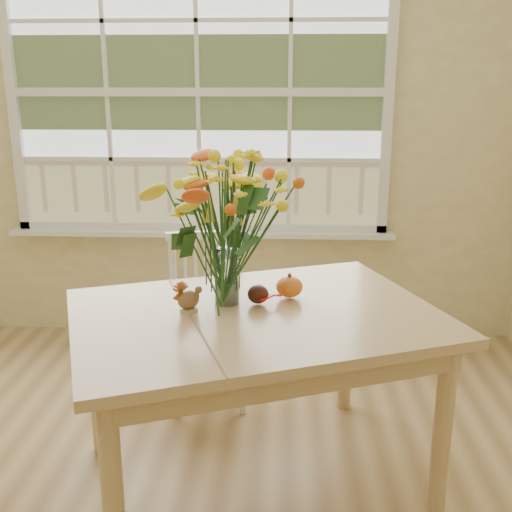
{
  "coord_description": "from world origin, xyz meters",
  "views": [
    {
      "loc": [
        0.53,
        -1.46,
        1.6
      ],
      "look_at": [
        0.42,
        0.73,
        0.96
      ],
      "focal_mm": 42.0,
      "sensor_mm": 36.0,
      "label": 1
    }
  ],
  "objects": [
    {
      "name": "pumpkin",
      "position": [
        0.55,
        0.87,
        0.79
      ],
      "size": [
        0.11,
        0.11,
        0.09
      ],
      "primitive_type": "ellipsoid",
      "color": "#D75019",
      "rests_on": "dining_table"
    },
    {
      "name": "dining_table",
      "position": [
        0.42,
        0.71,
        0.65
      ],
      "size": [
        1.65,
        1.42,
        0.74
      ],
      "rotation": [
        0.0,
        0.0,
        0.36
      ],
      "color": "tan",
      "rests_on": "floor"
    },
    {
      "name": "turkey_figurine",
      "position": [
        0.16,
        0.7,
        0.79
      ],
      "size": [
        0.11,
        0.11,
        0.11
      ],
      "rotation": [
        0.0,
        0.0,
        0.75
      ],
      "color": "#CCB78C",
      "rests_on": "dining_table"
    },
    {
      "name": "wall_back",
      "position": [
        0.0,
        2.25,
        1.35
      ],
      "size": [
        4.0,
        0.02,
        2.7
      ],
      "primitive_type": "cube",
      "color": "#D0BC85",
      "rests_on": "floor"
    },
    {
      "name": "windsor_chair",
      "position": [
        0.13,
        1.41,
        0.48
      ],
      "size": [
        0.44,
        0.43,
        0.85
      ],
      "rotation": [
        0.0,
        0.0,
        0.14
      ],
      "color": "white",
      "rests_on": "floor"
    },
    {
      "name": "window",
      "position": [
        0.0,
        2.21,
        1.53
      ],
      "size": [
        2.42,
        0.12,
        1.74
      ],
      "color": "silver",
      "rests_on": "wall_back"
    },
    {
      "name": "flower_vase",
      "position": [
        0.3,
        0.8,
        1.08
      ],
      "size": [
        0.47,
        0.47,
        0.56
      ],
      "color": "white",
      "rests_on": "dining_table"
    },
    {
      "name": "dark_gourd",
      "position": [
        0.43,
        0.79,
        0.78
      ],
      "size": [
        0.13,
        0.1,
        0.08
      ],
      "color": "#38160F",
      "rests_on": "dining_table"
    }
  ]
}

